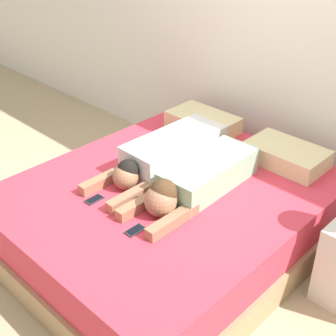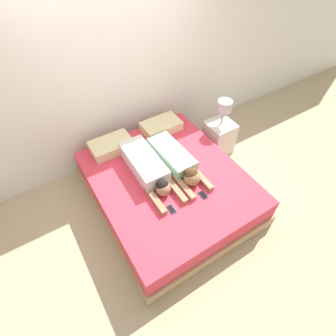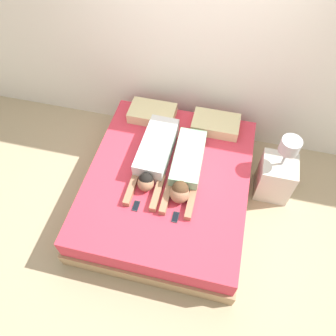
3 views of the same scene
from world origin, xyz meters
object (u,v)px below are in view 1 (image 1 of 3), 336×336
(pillow_head_left, at_px, (203,122))
(cell_phone_right, at_px, (135,230))
(bed, at_px, (168,216))
(person_left, at_px, (166,155))
(cell_phone_left, at_px, (94,199))
(pillow_head_right, at_px, (286,155))
(person_right, at_px, (196,180))

(pillow_head_left, bearing_deg, cell_phone_right, -65.69)
(bed, relative_size, person_left, 1.86)
(person_left, bearing_deg, cell_phone_left, -93.70)
(pillow_head_right, height_order, cell_phone_right, pillow_head_right)
(person_right, bearing_deg, pillow_head_left, 127.61)
(cell_phone_left, xyz_separation_m, cell_phone_right, (0.43, -0.03, 0.00))
(person_left, relative_size, cell_phone_right, 9.32)
(pillow_head_left, relative_size, cell_phone_left, 4.60)
(pillow_head_right, height_order, person_left, person_left)
(pillow_head_right, bearing_deg, cell_phone_right, -99.02)
(cell_phone_right, bearing_deg, pillow_head_left, 114.31)
(pillow_head_left, bearing_deg, pillow_head_right, 0.00)
(pillow_head_left, relative_size, person_right, 0.53)
(person_right, relative_size, cell_phone_right, 8.68)
(cell_phone_left, relative_size, cell_phone_right, 1.00)
(pillow_head_right, bearing_deg, person_right, -106.00)
(person_left, height_order, cell_phone_right, person_left)
(bed, bearing_deg, pillow_head_left, 115.70)
(person_right, bearing_deg, cell_phone_left, -128.64)
(cell_phone_right, bearing_deg, bed, 111.83)
(person_left, bearing_deg, pillow_head_right, 47.63)
(pillow_head_right, xyz_separation_m, person_left, (-0.60, -0.66, 0.04))
(cell_phone_left, bearing_deg, pillow_head_left, 97.35)
(person_right, bearing_deg, cell_phone_right, -89.07)
(pillow_head_right, bearing_deg, person_left, -132.37)
(bed, relative_size, cell_phone_left, 17.36)
(person_left, distance_m, person_right, 0.39)
(bed, relative_size, person_right, 2.00)
(bed, xyz_separation_m, pillow_head_right, (0.40, 0.84, 0.32))
(bed, xyz_separation_m, person_left, (-0.20, 0.18, 0.36))
(person_right, height_order, cell_phone_right, person_right)
(pillow_head_left, xyz_separation_m, person_left, (0.21, -0.66, 0.04))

